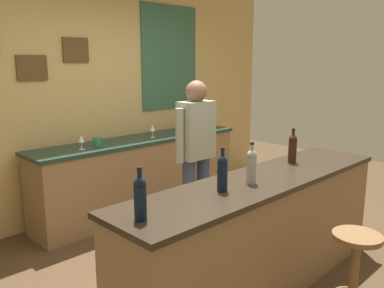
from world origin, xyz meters
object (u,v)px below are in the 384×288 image
Objects in this scene: bartender at (196,150)px; wine_bottle_d at (293,148)px; wine_bottle_c at (251,165)px; wine_glass_b at (152,129)px; wine_bottle_a at (140,197)px; coffee_mug at (97,141)px; bar_stool at (355,265)px; wine_bottle_b at (222,172)px; wine_glass_a at (81,139)px; wine_glass_c at (193,121)px.

bartender is 5.29× the size of wine_bottle_d.
wine_bottle_c reaches higher than wine_glass_b.
wine_bottle_a is at bearing -130.28° from wine_glass_b.
wine_glass_b is 1.24× the size of coffee_mug.
bar_stool is 2.22× the size of wine_bottle_d.
wine_bottle_d reaches higher than bar_stool.
bartender is 1.12m from wine_bottle_c.
coffee_mug is (-0.04, 2.04, -0.11)m from wine_bottle_c.
wine_bottle_b is 2.21m from wine_glass_b.
bar_stool is at bearing -84.63° from coffee_mug.
wine_glass_a is 1.24× the size of coffee_mug.
wine_bottle_c is 2.05m from coffee_mug.
bartender reaches higher than wine_glass_a.
wine_bottle_c reaches higher than wine_glass_a.
wine_glass_c is at bearing 40.30° from wine_bottle_a.
wine_glass_c reaches higher than bar_stool.
coffee_mug is at bearing 177.03° from wine_glass_b.
wine_bottle_a is 3.30m from wine_glass_c.
wine_glass_c is at bearing 54.67° from wine_bottle_c.
wine_glass_c is (1.07, 1.13, 0.07)m from bartender.
coffee_mug is at bearing -176.43° from wine_glass_c.
wine_bottle_c is at bearing -82.65° from wine_glass_a.
wine_bottle_d is 2.45× the size of coffee_mug.
wine_glass_b is at bearing 70.86° from wine_bottle_c.
bartender is 0.95m from wine_bottle_d.
bartender is at bearing -54.15° from wine_glass_a.
wine_bottle_d is at bearing -61.75° from wine_glass_a.
wine_bottle_c is at bearing -113.83° from bartender.
wine_bottle_a is 1.97× the size of wine_glass_c.
wine_bottle_b is 1.00× the size of wine_bottle_d.
bartender is 10.45× the size of wine_glass_b.
bar_stool is 0.95m from wine_bottle_c.
wine_bottle_a and wine_bottle_d have the same top height.
wine_bottle_d is at bearing -67.80° from coffee_mug.
wine_glass_a is 0.23m from coffee_mug.
bar_stool is 2.22× the size of wine_bottle_a.
bartender is at bearing 66.17° from wine_bottle_c.
bar_stool is 4.39× the size of wine_glass_c.
wine_glass_a is at bearing 100.04° from bar_stool.
wine_bottle_c is at bearing -0.50° from wine_bottle_a.
wine_bottle_c and wine_bottle_d have the same top height.
wine_glass_b reaches higher than coffee_mug.
coffee_mug is (-0.49, 1.03, 0.01)m from bartender.
wine_bottle_c is 2.01m from wine_glass_a.
wine_glass_c is (1.80, 2.11, -0.05)m from wine_bottle_b.
wine_glass_b is (0.95, 0.02, 0.00)m from wine_glass_a.
wine_glass_c is at bearing 65.57° from bar_stool.
wine_bottle_d reaches higher than wine_glass_c.
wine_bottle_b is 1.97× the size of wine_glass_a.
wine_bottle_a and wine_bottle_b have the same top height.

